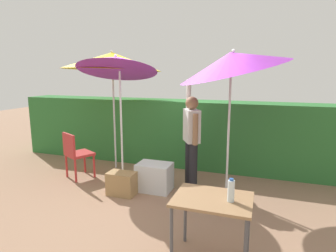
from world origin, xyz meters
The scene contains 11 objects.
ground_plane centered at (0.00, 0.00, 0.00)m, with size 24.00×24.00×0.00m, color #937056.
hedge_row centered at (0.00, 1.64, 0.71)m, with size 8.00×0.70×1.41m, color #2D7033.
umbrella_rainbow centered at (-0.93, 0.31, 2.14)m, with size 1.44×1.42×2.49m.
umbrella_orange centered at (-1.40, 0.94, 2.22)m, with size 1.99×1.99×2.45m.
umbrella_yellow centered at (1.04, 0.26, 2.15)m, with size 1.74×1.70×2.56m.
person_vendor centered at (0.38, 0.46, 0.93)m, with size 0.37×0.52×1.88m.
chair_plastic centered at (-1.79, 0.14, 0.51)m, with size 0.59×0.59×0.89m.
cooler_box centered at (-0.17, 0.09, 0.24)m, with size 0.58×0.41×0.47m, color silver.
crate_cardboard centered at (-0.62, -0.25, 0.19)m, with size 0.46×0.28×0.38m, color #9E7A4C.
folding_table centered at (1.09, -1.45, 0.63)m, with size 0.80×0.60×0.72m.
bottle_water centered at (1.27, -1.46, 0.83)m, with size 0.07×0.07×0.24m.
Camera 1 is at (1.53, -4.16, 1.98)m, focal length 30.13 mm.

